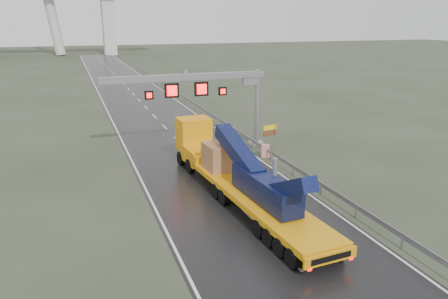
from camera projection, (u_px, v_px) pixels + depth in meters
name	position (u px, v px, depth m)	size (l,w,h in m)	color
ground	(273.00, 241.00, 23.85)	(400.00, 400.00, 0.00)	#2F3626
road	(146.00, 108.00, 59.97)	(11.00, 200.00, 0.02)	black
guardrail	(211.00, 114.00, 52.70)	(0.20, 140.00, 1.40)	gray
sign_gantry	(209.00, 89.00, 39.17)	(14.90, 1.20, 7.42)	beige
heavy_haul_truck	(229.00, 167.00, 30.38)	(4.35, 19.93, 4.64)	orange
exit_sign_pair	(270.00, 133.00, 39.59)	(1.46, 0.36, 2.54)	gray
striped_barrier	(265.00, 151.00, 38.25)	(0.69, 0.37, 1.16)	red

